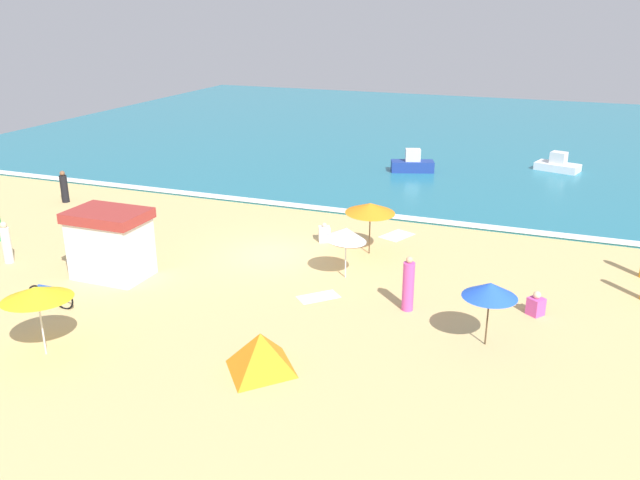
{
  "coord_description": "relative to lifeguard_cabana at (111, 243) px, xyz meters",
  "views": [
    {
      "loc": [
        10.61,
        -22.31,
        9.51
      ],
      "look_at": [
        1.98,
        0.2,
        0.8
      ],
      "focal_mm": 36.9,
      "sensor_mm": 36.0,
      "label": 1
    }
  ],
  "objects": [
    {
      "name": "small_boat_0",
      "position": [
        6.63,
        19.27,
        -0.74
      ],
      "size": [
        2.66,
        1.72,
        1.35
      ],
      "color": "navy",
      "rests_on": "ocean_water"
    },
    {
      "name": "beachgoer_11",
      "position": [
        -4.67,
        -0.34,
        -0.5
      ],
      "size": [
        0.37,
        0.37,
        1.67
      ],
      "color": "white",
      "rests_on": "ground_plane"
    },
    {
      "name": "lifeguard_cabana",
      "position": [
        0.0,
        0.0,
        0.0
      ],
      "size": [
        2.79,
        1.94,
        2.53
      ],
      "color": "white",
      "rests_on": "ground_plane"
    },
    {
      "name": "parked_bicycle",
      "position": [
        -0.3,
        -2.89,
        -0.91
      ],
      "size": [
        1.82,
        0.12,
        0.76
      ],
      "color": "black",
      "rests_on": "ground_plane"
    },
    {
      "name": "ocean_water",
      "position": [
        4.52,
        32.11,
        -1.24
      ],
      "size": [
        60.0,
        44.0,
        0.1
      ],
      "primitive_type": "cube",
      "color": "teal",
      "rests_on": "ground_plane"
    },
    {
      "name": "beach_towel_1",
      "position": [
        7.73,
        0.97,
        -1.28
      ],
      "size": [
        1.5,
        1.51,
        0.01
      ],
      "color": "white",
      "rests_on": "ground_plane"
    },
    {
      "name": "beachgoer_9",
      "position": [
        5.94,
        6.32,
        -0.95
      ],
      "size": [
        0.64,
        0.64,
        0.82
      ],
      "color": "white",
      "rests_on": "ground_plane"
    },
    {
      "name": "ground_plane",
      "position": [
        4.52,
        4.11,
        -1.29
      ],
      "size": [
        60.0,
        60.0,
        0.0
      ],
      "primitive_type": "plane",
      "color": "#D8B775"
    },
    {
      "name": "beachgoer_7",
      "position": [
        14.77,
        2.24,
        -0.95
      ],
      "size": [
        0.62,
        0.62,
        0.82
      ],
      "color": "#D84CA5",
      "rests_on": "ground_plane"
    },
    {
      "name": "small_boat_1",
      "position": [
        14.66,
        22.58,
        -0.83
      ],
      "size": [
        2.72,
        1.91,
        1.12
      ],
      "color": "white",
      "rests_on": "ocean_water"
    },
    {
      "name": "beach_tent",
      "position": [
        7.96,
        -4.01,
        -0.73
      ],
      "size": [
        1.69,
        1.89,
        1.11
      ],
      "color": "orange",
      "rests_on": "ground_plane"
    },
    {
      "name": "beach_umbrella_1",
      "position": [
        8.03,
        2.94,
        0.4
      ],
      "size": [
        1.94,
        1.91,
        2.0
      ],
      "color": "silver",
      "rests_on": "ground_plane"
    },
    {
      "name": "beach_umbrella_0",
      "position": [
        8.13,
        5.62,
        0.62
      ],
      "size": [
        2.82,
        2.82,
        2.15
      ],
      "color": "#4C3823",
      "rests_on": "ground_plane"
    },
    {
      "name": "beach_towel_0",
      "position": [
        8.64,
        8.1,
        -1.28
      ],
      "size": [
        1.44,
        1.7,
        0.01
      ],
      "color": "white",
      "rests_on": "ground_plane"
    },
    {
      "name": "beachgoer_8",
      "position": [
        -8.37,
        7.08,
        -0.53
      ],
      "size": [
        0.51,
        0.51,
        1.62
      ],
      "color": "black",
      "rests_on": "ground_plane"
    },
    {
      "name": "beach_umbrella_2",
      "position": [
        13.53,
        -0.35,
        0.47
      ],
      "size": [
        1.74,
        1.74,
        1.98
      ],
      "color": "#4C3823",
      "rests_on": "ground_plane"
    },
    {
      "name": "beach_umbrella_4",
      "position": [
        1.81,
        -5.46,
        0.63
      ],
      "size": [
        2.72,
        2.72,
        2.16
      ],
      "color": "silver",
      "rests_on": "ground_plane"
    },
    {
      "name": "wave_breaker_foam",
      "position": [
        4.52,
        10.41,
        -1.19
      ],
      "size": [
        57.0,
        0.7,
        0.01
      ],
      "primitive_type": "cube",
      "color": "white",
      "rests_on": "ocean_water"
    },
    {
      "name": "beachgoer_3",
      "position": [
        10.81,
        1.11,
        -0.42
      ],
      "size": [
        0.52,
        0.52,
        1.88
      ],
      "color": "#D84CA5",
      "rests_on": "ground_plane"
    }
  ]
}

